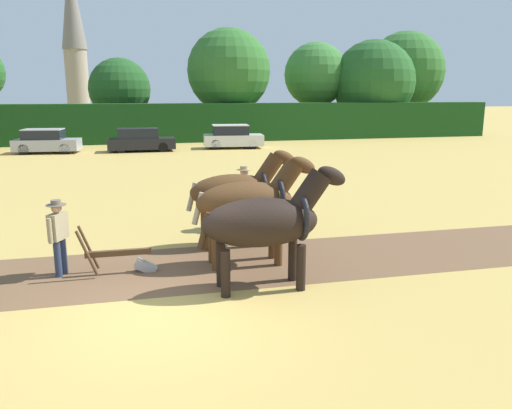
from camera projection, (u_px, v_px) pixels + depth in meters
ground_plane at (166, 314)px, 8.50m from camera, size 240.00×240.00×0.00m
plowed_furrow_strip at (75, 277)px, 10.25m from camera, size 23.92×3.40×0.01m
hedgerow at (135, 123)px, 37.69m from camera, size 59.89×1.82×2.95m
tree_center_left at (120, 89)px, 41.14m from camera, size 5.03×5.03×6.57m
tree_center at (229, 71)px, 41.40m from camera, size 6.91×6.91×8.98m
tree_center_right at (316, 75)px, 45.00m from camera, size 5.71×5.71×8.21m
tree_right at (373, 82)px, 44.53m from camera, size 7.32×7.32×8.37m
tree_far_right at (405, 71)px, 47.13m from camera, size 7.33×7.33×9.42m
church_spire at (74, 37)px, 64.14m from camera, size 3.17×3.17×20.59m
draft_horse_lead_left at (267, 221)px, 9.40m from camera, size 2.95×1.01×2.42m
draft_horse_lead_right at (250, 202)px, 10.76m from camera, size 2.79×0.97×2.43m
draft_horse_trail_left at (237, 191)px, 12.15m from camera, size 2.78×0.92×2.41m
plow at (125, 258)px, 10.41m from camera, size 1.58×0.47×1.13m
farmer_at_plow at (58, 233)px, 10.15m from camera, size 0.40×0.57×1.59m
farmer_beside_team at (244, 192)px, 13.78m from camera, size 0.44×0.68×1.75m
parked_car_left at (46, 141)px, 31.43m from camera, size 4.08×2.23×1.52m
parked_car_center_left at (140, 140)px, 32.38m from camera, size 4.27×1.72×1.50m
parked_car_center at (232, 137)px, 34.25m from camera, size 4.21×2.23×1.61m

